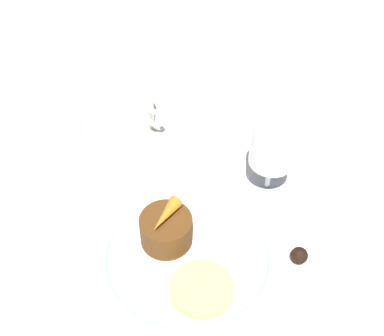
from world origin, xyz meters
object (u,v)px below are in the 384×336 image
at_px(fork, 115,187).
at_px(dessert_cake, 167,230).
at_px(coffee_cup, 128,107).
at_px(wine_glass, 273,148).
at_px(dinner_plate, 188,257).

xyz_separation_m(fork, dessert_cake, (0.12, -0.04, 0.03)).
xyz_separation_m(coffee_cup, wine_glass, (0.24, 0.00, 0.04)).
bearing_deg(dinner_plate, wine_glass, 80.22).
height_order(dinner_plate, wine_glass, wine_glass).
bearing_deg(dessert_cake, dinner_plate, -8.54).
height_order(wine_glass, dessert_cake, wine_glass).
relative_size(dinner_plate, fork, 1.28).
bearing_deg(dinner_plate, dessert_cake, 171.46).
bearing_deg(dessert_cake, coffee_cup, 138.82).
distance_m(wine_glass, dessert_cake, 0.18).
xyz_separation_m(wine_glass, fork, (-0.18, -0.12, -0.08)).
relative_size(fork, dessert_cake, 2.59).
bearing_deg(coffee_cup, dessert_cake, -41.18).
height_order(coffee_cup, dessert_cake, coffee_cup).
height_order(wine_glass, fork, wine_glass).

